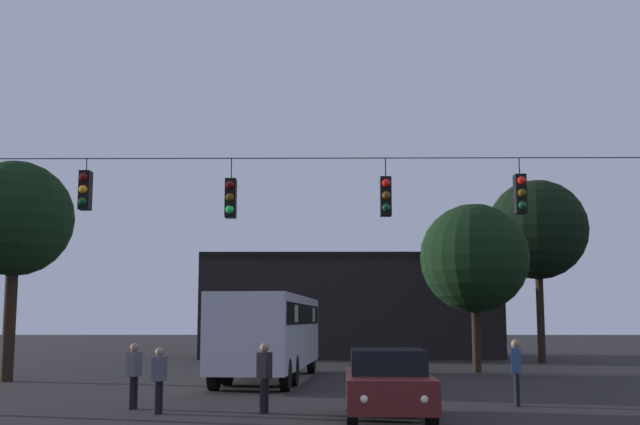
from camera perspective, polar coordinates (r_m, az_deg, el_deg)
ground_plane at (r=29.96m, az=-0.68°, el=-11.90°), size 168.00×168.00×0.00m
overhead_signal_span at (r=18.86m, az=-1.29°, el=-2.34°), size 17.50×0.44×6.93m
city_bus at (r=28.86m, az=-3.61°, el=-8.33°), size 3.34×11.16×3.00m
car_near_right at (r=17.67m, az=4.91°, el=-12.18°), size 1.88×4.37×1.52m
pedestrian_crossing_left at (r=19.10m, az=-11.57°, el=-11.56°), size 0.31×0.40×1.52m
pedestrian_crossing_center at (r=20.24m, az=-13.32°, el=-11.15°), size 0.33×0.41×1.59m
pedestrian_crossing_right at (r=18.88m, az=-4.04°, el=-11.54°), size 0.36×0.42×1.62m
pedestrian_near_bus at (r=20.97m, az=14.01°, el=-10.88°), size 0.31×0.40×1.67m
corner_building at (r=47.29m, az=2.14°, el=-6.81°), size 16.79×8.10×5.87m
tree_left_silhouette at (r=30.62m, az=-21.20°, el=-0.46°), size 4.19×4.19×7.91m
tree_behind_building at (r=33.82m, az=11.09°, el=-3.26°), size 4.57×4.57×7.03m
tree_right_far at (r=42.22m, az=15.44°, el=-1.23°), size 5.14×5.14×9.35m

